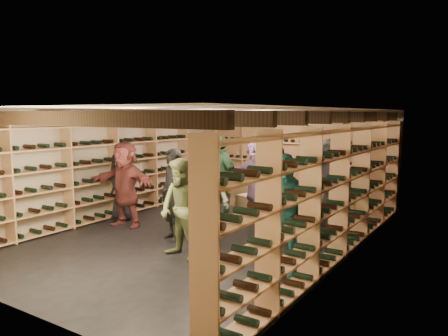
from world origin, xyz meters
The scene contains 21 objects.
ground centered at (0.00, 0.00, 0.00)m, with size 8.00×8.00×0.00m, color black.
walls centered at (0.00, 0.00, 1.20)m, with size 5.52×8.02×2.40m.
ceiling centered at (0.00, 0.00, 2.40)m, with size 5.50×8.00×0.01m, color beige.
ceiling_joists centered at (0.00, 0.00, 2.26)m, with size 5.40×7.12×0.18m.
wine_rack_left centered at (-2.57, 0.00, 1.08)m, with size 0.32×7.50×2.15m.
wine_rack_right centered at (2.57, 0.00, 1.08)m, with size 0.32×7.50×2.15m.
wine_rack_back centered at (0.00, 3.83, 1.07)m, with size 4.70×0.30×2.15m.
crate_stack_left centered at (-0.77, 2.60, 0.34)m, with size 0.52×0.37×0.68m.
crate_stack_right centered at (0.02, 1.52, 0.26)m, with size 0.56×0.44×0.51m.
crate_loose centered at (1.02, 2.90, 0.09)m, with size 0.50×0.33×0.17m, color tan.
person_0 centered at (-2.18, -0.17, 0.76)m, with size 0.75×0.49×1.53m, color black.
person_1 centered at (-0.28, -0.74, 0.85)m, with size 0.62×0.40×1.69m, color black.
person_2 centered at (0.52, -1.49, 0.81)m, with size 0.79×0.61×1.62m, color #5A663A.
person_4 centered at (2.18, -1.26, 0.89)m, with size 1.04×0.43×1.77m, color #227177.
person_5 centered at (-1.73, -0.50, 0.89)m, with size 1.64×0.52×1.77m, color brown.
person_7 centered at (1.36, 0.05, 0.82)m, with size 0.60×0.39×1.65m, color gray.
person_8 centered at (1.18, 0.57, 0.85)m, with size 0.83×0.65×1.71m, color #3F2415.
person_9 centered at (-0.03, -0.12, 0.86)m, with size 1.12×0.64×1.73m, color #AAA49B.
person_10 centered at (-0.34, 0.92, 0.93)m, with size 1.09×0.45×1.86m, color #2B5133.
person_11 centered at (0.40, 1.28, 0.94)m, with size 1.75×0.56×1.89m, color slate.
person_12 centered at (2.01, 1.30, 0.93)m, with size 0.91×0.59×1.86m, color #302F34.
Camera 1 is at (4.77, -6.83, 2.32)m, focal length 35.00 mm.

